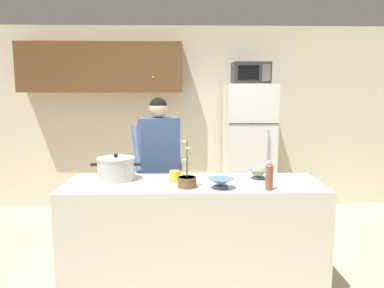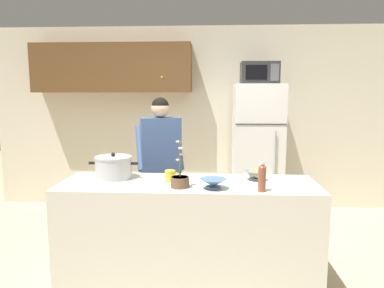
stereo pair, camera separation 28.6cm
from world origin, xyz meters
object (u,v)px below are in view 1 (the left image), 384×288
object	(u,v)px
empty_bowl	(221,183)
bottle_near_edge	(269,176)
refrigerator	(249,150)
microwave	(251,73)
bread_bowl	(258,173)
cooking_pot	(116,169)
person_near_pot	(159,156)
potted_orchid	(187,180)
coffee_mug	(175,176)

from	to	relation	value
empty_bowl	bottle_near_edge	distance (m)	0.38
refrigerator	empty_bowl	distance (m)	2.12
microwave	bread_bowl	world-z (taller)	microwave
cooking_pot	person_near_pot	bearing A→B (deg)	63.81
bottle_near_edge	potted_orchid	xyz separation A→B (m)	(-0.64, 0.09, -0.05)
empty_bowl	potted_orchid	size ratio (longest dim) A/B	0.55
person_near_pot	potted_orchid	world-z (taller)	person_near_pot
refrigerator	microwave	world-z (taller)	microwave
person_near_pot	cooking_pot	xyz separation A→B (m)	(-0.33, -0.66, 0.01)
bread_bowl	bottle_near_edge	world-z (taller)	bottle_near_edge
coffee_mug	bottle_near_edge	xyz separation A→B (m)	(0.74, -0.28, 0.07)
microwave	empty_bowl	world-z (taller)	microwave
refrigerator	cooking_pot	bearing A→B (deg)	-130.33
coffee_mug	bread_bowl	xyz separation A→B (m)	(0.73, 0.08, 0.00)
microwave	person_near_pot	bearing A→B (deg)	-137.51
bread_bowl	refrigerator	bearing A→B (deg)	82.49
person_near_pot	potted_orchid	bearing A→B (deg)	-72.86
microwave	potted_orchid	bearing A→B (deg)	-113.45
potted_orchid	microwave	bearing A→B (deg)	66.55
microwave	coffee_mug	bearing A→B (deg)	-118.16
cooking_pot	coffee_mug	size ratio (longest dim) A/B	3.34
empty_bowl	bread_bowl	bearing A→B (deg)	39.58
refrigerator	coffee_mug	bearing A→B (deg)	-117.88
empty_bowl	bottle_near_edge	world-z (taller)	bottle_near_edge
microwave	coffee_mug	size ratio (longest dim) A/B	3.66
cooking_pot	empty_bowl	xyz separation A→B (m)	(0.88, -0.30, -0.05)
cooking_pot	potted_orchid	world-z (taller)	potted_orchid
person_near_pot	cooking_pot	size ratio (longest dim) A/B	3.71
microwave	coffee_mug	xyz separation A→B (m)	(-0.96, -1.79, -0.96)
microwave	bread_bowl	size ratio (longest dim) A/B	2.60
cooking_pot	bread_bowl	world-z (taller)	cooking_pot
empty_bowl	bottle_near_edge	size ratio (longest dim) A/B	0.91
cooking_pot	bottle_near_edge	bearing A→B (deg)	-16.00
microwave	cooking_pot	world-z (taller)	microwave
bottle_near_edge	potted_orchid	size ratio (longest dim) A/B	0.61
bottle_near_edge	potted_orchid	distance (m)	0.65
bottle_near_edge	person_near_pot	bearing A→B (deg)	132.24
refrigerator	person_near_pot	world-z (taller)	refrigerator
cooking_pot	coffee_mug	bearing A→B (deg)	-8.63
bottle_near_edge	coffee_mug	bearing A→B (deg)	159.16
cooking_pot	bread_bowl	distance (m)	1.25
bread_bowl	empty_bowl	world-z (taller)	bread_bowl
microwave	coffee_mug	world-z (taller)	microwave
bread_bowl	potted_orchid	size ratio (longest dim) A/B	0.48
person_near_pot	coffee_mug	bearing A→B (deg)	-75.69
cooking_pot	bread_bowl	xyz separation A→B (m)	(1.25, -0.00, -0.05)
microwave	empty_bowl	distance (m)	2.31
refrigerator	potted_orchid	distance (m)	2.19
coffee_mug	refrigerator	bearing A→B (deg)	62.12
cooking_pot	coffee_mug	world-z (taller)	cooking_pot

